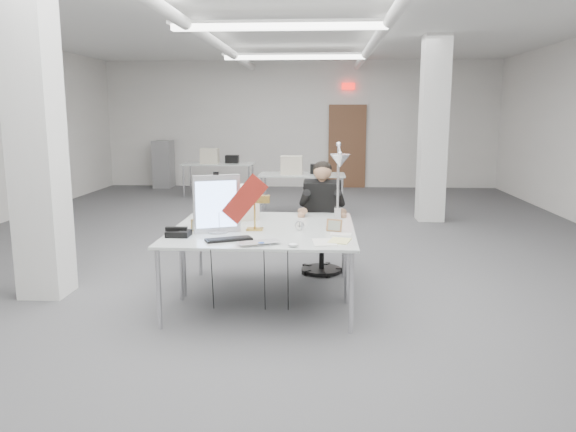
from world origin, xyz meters
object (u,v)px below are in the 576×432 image
laptop (261,244)px  desk_phone (179,233)px  bankers_lamp (255,213)px  architect_lamp (339,176)px  seated_person (322,199)px  beige_monitor (238,202)px  office_chair (322,228)px  desk_main (259,239)px  monitor (217,204)px

laptop → desk_phone: bearing=131.9°
bankers_lamp → architect_lamp: 0.99m
seated_person → beige_monitor: size_ratio=2.29×
office_chair → architect_lamp: bearing=-65.3°
beige_monitor → desk_phone: bearing=-139.3°
office_chair → bankers_lamp: (-0.66, -1.16, 0.38)m
laptop → architect_lamp: 1.39m
desk_main → architect_lamp: bearing=45.7°
monitor → bankers_lamp: size_ratio=1.64×
monitor → architect_lamp: (1.17, 0.58, 0.21)m
laptop → architect_lamp: size_ratio=0.37×
bankers_lamp → beige_monitor: beige_monitor is taller
office_chair → bankers_lamp: size_ratio=3.22×
seated_person → beige_monitor: seated_person is taller
monitor → bankers_lamp: bearing=1.3°
office_chair → monitor: (-1.00, -1.31, 0.49)m
monitor → beige_monitor: monitor is taller
office_chair → desk_phone: 2.01m
seated_person → monitor: (-1.00, -1.26, 0.13)m
desk_phone → beige_monitor: beige_monitor is taller
office_chair → architect_lamp: (0.17, -0.73, 0.70)m
desk_main → monitor: monitor is taller
desk_main → laptop: bearing=-79.7°
seated_person → beige_monitor: bearing=-137.9°
desk_phone → beige_monitor: size_ratio=0.56×
desk_main → monitor: (-0.42, 0.19, 0.29)m
office_chair → desk_phone: bearing=-120.0°
desk_main → beige_monitor: bearing=109.8°
seated_person → laptop: seated_person is taller
seated_person → monitor: seated_person is taller
bankers_lamp → desk_phone: 0.76m
seated_person → beige_monitor: (-0.91, -0.53, 0.03)m
architect_lamp → beige_monitor: bearing=174.6°
desk_main → beige_monitor: size_ratio=4.76×
beige_monitor → seated_person: bearing=5.9°
beige_monitor → office_chair: bearing=8.2°
seated_person → monitor: size_ratio=1.56×
monitor → architect_lamp: bearing=4.8°
office_chair → desk_phone: size_ratio=5.17×
bankers_lamp → beige_monitor: bearing=111.3°
desk_phone → desk_main: bearing=1.0°
office_chair → bankers_lamp: 1.39m
bankers_lamp → beige_monitor: (-0.25, 0.58, 0.01)m
monitor → beige_monitor: 0.73m
office_chair → beige_monitor: bearing=-135.6°
desk_phone → architect_lamp: size_ratio=0.22×
desk_main → bankers_lamp: bankers_lamp is taller
seated_person → bankers_lamp: (-0.66, -1.11, 0.02)m
desk_main → architect_lamp: architect_lamp is taller
desk_main → laptop: 0.35m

